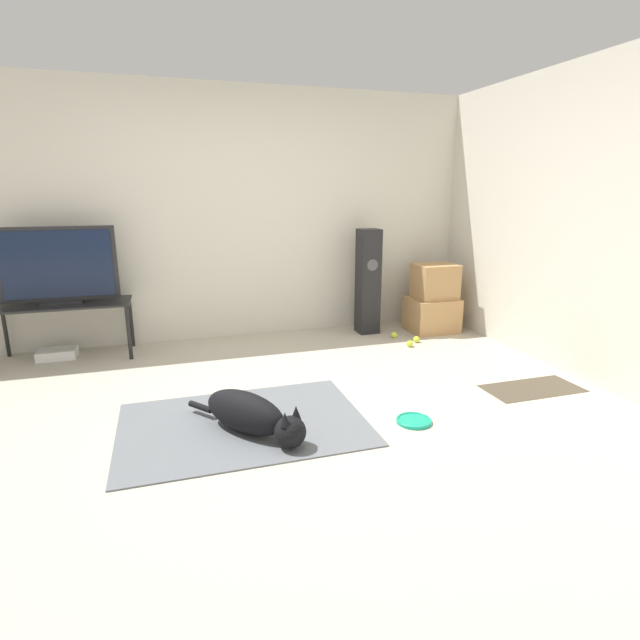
% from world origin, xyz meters
% --- Properties ---
extents(ground_plane, '(12.00, 12.00, 0.00)m').
position_xyz_m(ground_plane, '(0.00, 0.00, 0.00)').
color(ground_plane, '#BCB29E').
extents(wall_back, '(8.00, 0.06, 2.55)m').
position_xyz_m(wall_back, '(0.00, 2.10, 1.27)').
color(wall_back, beige).
rests_on(wall_back, ground_plane).
extents(wall_right, '(0.06, 8.00, 2.55)m').
position_xyz_m(wall_right, '(2.60, 0.00, 1.27)').
color(wall_right, beige).
rests_on(wall_right, ground_plane).
extents(area_rug, '(1.63, 1.14, 0.01)m').
position_xyz_m(area_rug, '(-0.26, -0.08, 0.01)').
color(area_rug, slate).
rests_on(area_rug, ground_plane).
extents(dog, '(0.67, 0.82, 0.27)m').
position_xyz_m(dog, '(-0.22, -0.25, 0.14)').
color(dog, black).
rests_on(dog, area_rug).
extents(frisbee, '(0.24, 0.24, 0.03)m').
position_xyz_m(frisbee, '(0.86, -0.40, 0.01)').
color(frisbee, '#199E7A').
rests_on(frisbee, ground_plane).
extents(cardboard_box_lower, '(0.52, 0.44, 0.37)m').
position_xyz_m(cardboard_box_lower, '(2.12, 1.60, 0.19)').
color(cardboard_box_lower, tan).
rests_on(cardboard_box_lower, ground_plane).
extents(cardboard_box_upper, '(0.44, 0.37, 0.37)m').
position_xyz_m(cardboard_box_upper, '(2.14, 1.61, 0.56)').
color(cardboard_box_upper, tan).
rests_on(cardboard_box_upper, cardboard_box_lower).
extents(floor_speaker, '(0.22, 0.22, 1.13)m').
position_xyz_m(floor_speaker, '(1.41, 1.77, 0.57)').
color(floor_speaker, black).
rests_on(floor_speaker, ground_plane).
extents(tv_stand, '(1.17, 0.48, 0.53)m').
position_xyz_m(tv_stand, '(-1.60, 1.79, 0.47)').
color(tv_stand, black).
rests_on(tv_stand, ground_plane).
extents(tv, '(1.00, 0.20, 0.70)m').
position_xyz_m(tv, '(-1.60, 1.79, 0.87)').
color(tv, '#232326').
rests_on(tv, tv_stand).
extents(tennis_ball_by_boxes, '(0.07, 0.07, 0.07)m').
position_xyz_m(tennis_ball_by_boxes, '(1.75, 1.25, 0.03)').
color(tennis_ball_by_boxes, '#C6E033').
rests_on(tennis_ball_by_boxes, ground_plane).
extents(tennis_ball_near_speaker, '(0.07, 0.07, 0.07)m').
position_xyz_m(tennis_ball_near_speaker, '(1.60, 1.47, 0.03)').
color(tennis_ball_near_speaker, '#C6E033').
rests_on(tennis_ball_near_speaker, ground_plane).
extents(tennis_ball_loose_on_carpet, '(0.07, 0.07, 0.07)m').
position_xyz_m(tennis_ball_loose_on_carpet, '(1.62, 1.13, 0.03)').
color(tennis_ball_loose_on_carpet, '#C6E033').
rests_on(tennis_ball_loose_on_carpet, ground_plane).
extents(game_console, '(0.34, 0.23, 0.08)m').
position_xyz_m(game_console, '(-1.71, 1.82, 0.04)').
color(game_console, white).
rests_on(game_console, ground_plane).
extents(door_mat, '(0.78, 0.38, 0.01)m').
position_xyz_m(door_mat, '(2.04, -0.14, 0.00)').
color(door_mat, '#4C4233').
rests_on(door_mat, ground_plane).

